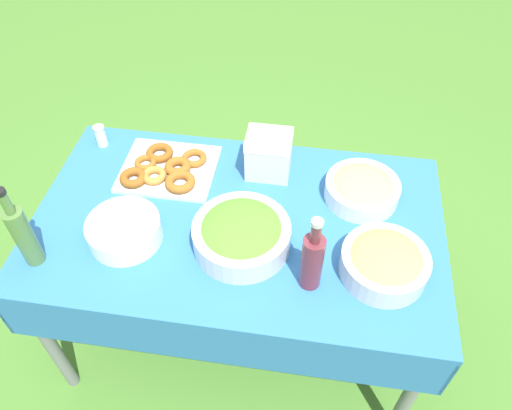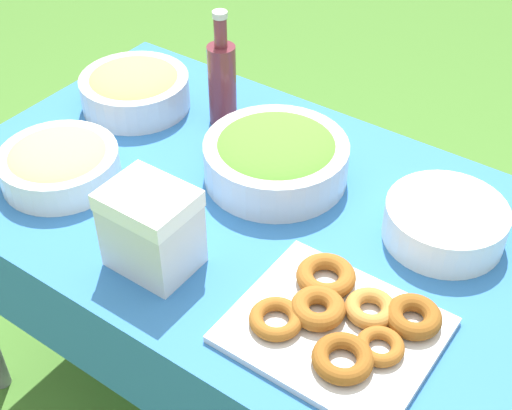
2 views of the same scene
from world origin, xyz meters
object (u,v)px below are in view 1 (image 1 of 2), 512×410
at_px(pasta_bowl, 362,188).
at_px(cooler_box, 269,154).
at_px(wine_bottle, 312,260).
at_px(olive_oil_bottle, 23,234).
at_px(plate_stack, 124,231).
at_px(salad_bowl, 242,234).
at_px(fruit_bowl, 385,262).
at_px(donut_platter, 167,169).

xyz_separation_m(pasta_bowl, cooler_box, (0.37, -0.08, 0.05)).
bearing_deg(cooler_box, pasta_bowl, 167.07).
bearing_deg(wine_bottle, olive_oil_bottle, 2.92).
relative_size(plate_stack, cooler_box, 1.39).
bearing_deg(salad_bowl, cooler_box, -96.34).
bearing_deg(plate_stack, pasta_bowl, -158.14).
relative_size(wine_bottle, fruit_bowl, 1.06).
bearing_deg(salad_bowl, olive_oil_bottle, 13.64).
bearing_deg(pasta_bowl, plate_stack, 21.86).
bearing_deg(donut_platter, plate_stack, 81.42).
bearing_deg(cooler_box, olive_oil_bottle, 36.91).
height_order(olive_oil_bottle, wine_bottle, olive_oil_bottle).
distance_m(plate_stack, wine_bottle, 0.66).
xyz_separation_m(pasta_bowl, olive_oil_bottle, (1.09, 0.46, 0.09)).
relative_size(salad_bowl, donut_platter, 0.91).
xyz_separation_m(plate_stack, wine_bottle, (-0.65, 0.09, 0.08)).
xyz_separation_m(plate_stack, olive_oil_bottle, (0.28, 0.13, 0.09)).
height_order(donut_platter, cooler_box, cooler_box).
relative_size(salad_bowl, pasta_bowl, 1.21).
relative_size(olive_oil_bottle, cooler_box, 1.82).
xyz_separation_m(pasta_bowl, plate_stack, (0.82, 0.33, -0.00)).
bearing_deg(olive_oil_bottle, fruit_bowl, -173.97).
relative_size(donut_platter, plate_stack, 1.44).
xyz_separation_m(wine_bottle, cooler_box, (0.20, -0.50, -0.03)).
bearing_deg(pasta_bowl, olive_oil_bottle, 22.91).
height_order(pasta_bowl, donut_platter, pasta_bowl).
bearing_deg(donut_platter, salad_bowl, 138.62).
height_order(plate_stack, fruit_bowl, fruit_bowl).
xyz_separation_m(pasta_bowl, wine_bottle, (0.16, 0.41, 0.07)).
height_order(pasta_bowl, wine_bottle, wine_bottle).
distance_m(plate_stack, olive_oil_bottle, 0.32).
bearing_deg(pasta_bowl, cooler_box, -12.93).
distance_m(salad_bowl, olive_oil_bottle, 0.71).
xyz_separation_m(salad_bowl, donut_platter, (0.36, -0.31, -0.04)).
bearing_deg(fruit_bowl, salad_bowl, -5.10).
height_order(plate_stack, olive_oil_bottle, olive_oil_bottle).
bearing_deg(fruit_bowl, olive_oil_bottle, 6.03).
relative_size(olive_oil_bottle, wine_bottle, 1.10).
bearing_deg(wine_bottle, fruit_bowl, -162.27).
height_order(salad_bowl, cooler_box, cooler_box).
distance_m(olive_oil_bottle, fruit_bowl, 1.17).
height_order(pasta_bowl, plate_stack, pasta_bowl).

